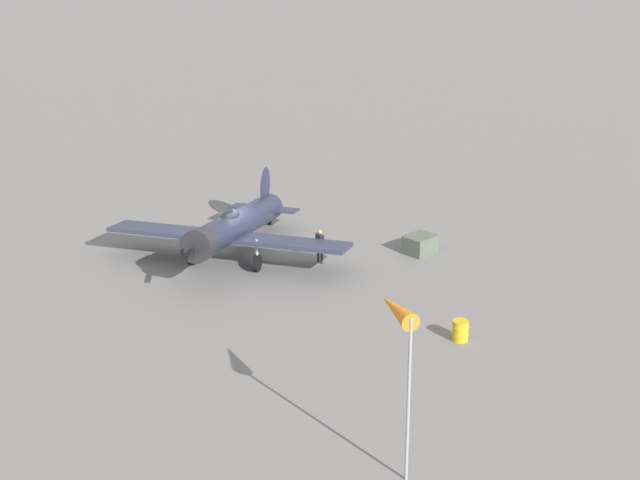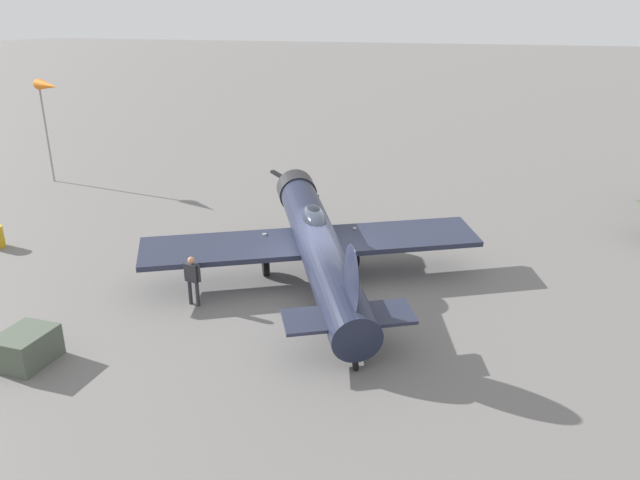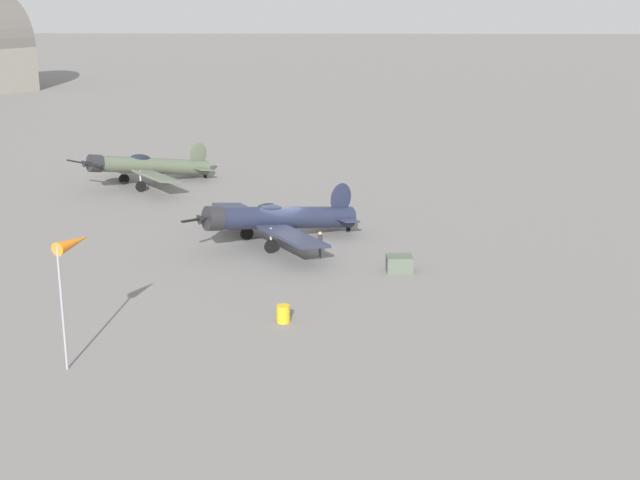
% 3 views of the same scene
% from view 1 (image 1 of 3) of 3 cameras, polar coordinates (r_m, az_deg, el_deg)
% --- Properties ---
extents(ground_plane, '(400.00, 400.00, 0.00)m').
position_cam_1_polar(ground_plane, '(49.44, -4.47, -0.81)').
color(ground_plane, slate).
extents(airplane_foreground, '(10.57, 10.09, 3.25)m').
position_cam_1_polar(airplane_foreground, '(48.46, -4.73, 0.69)').
color(airplane_foreground, '#1E2338').
rests_on(airplane_foreground, ground_plane).
extents(ground_crew_mechanic, '(0.62, 0.26, 1.59)m').
position_cam_1_polar(ground_crew_mechanic, '(48.04, -0.00, -0.15)').
color(ground_crew_mechanic, '#2D2D33').
rests_on(ground_crew_mechanic, ground_plane).
extents(equipment_crate, '(1.23, 1.46, 0.86)m').
position_cam_1_polar(equipment_crate, '(49.62, 5.45, -0.24)').
color(equipment_crate, '#4C5647').
rests_on(equipment_crate, ground_plane).
extents(fuel_drum, '(0.66, 0.66, 0.82)m').
position_cam_1_polar(fuel_drum, '(40.87, 7.62, -4.89)').
color(fuel_drum, gold).
rests_on(fuel_drum, ground_plane).
extents(windsock_mast, '(2.09, 1.25, 5.40)m').
position_cam_1_polar(windsock_mast, '(30.69, 4.21, -4.17)').
color(windsock_mast, gray).
rests_on(windsock_mast, ground_plane).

